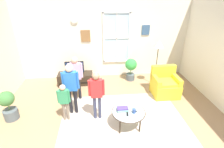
% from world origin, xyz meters
% --- Properties ---
extents(ground_plane, '(6.58, 5.96, 0.02)m').
position_xyz_m(ground_plane, '(0.00, 0.00, -0.01)').
color(ground_plane, '#9E7A56').
extents(back_wall, '(5.98, 0.17, 2.89)m').
position_xyz_m(back_wall, '(0.01, 2.74, 1.45)').
color(back_wall, silver).
rests_on(back_wall, ground_plane).
extents(area_rug, '(3.08, 2.38, 0.01)m').
position_xyz_m(area_rug, '(0.27, 0.04, 0.00)').
color(area_rug, '#C6B29E').
rests_on(area_rug, ground_plane).
extents(tv_stand, '(1.18, 0.47, 0.40)m').
position_xyz_m(tv_stand, '(-1.08, 2.12, 0.20)').
color(tv_stand, '#2D2319').
rests_on(tv_stand, ground_plane).
extents(television, '(0.63, 0.08, 0.44)m').
position_xyz_m(television, '(-1.08, 2.12, 0.63)').
color(television, '#4C4C4C').
rests_on(television, tv_stand).
extents(armchair, '(0.76, 0.74, 0.87)m').
position_xyz_m(armchair, '(1.76, 1.17, 0.33)').
color(armchair, yellow).
rests_on(armchair, ground_plane).
extents(coffee_table, '(0.79, 0.79, 0.42)m').
position_xyz_m(coffee_table, '(0.36, -0.12, 0.39)').
color(coffee_table, '#99B2B7').
rests_on(coffee_table, ground_plane).
extents(book_stack, '(0.26, 0.20, 0.08)m').
position_xyz_m(book_stack, '(0.22, -0.07, 0.46)').
color(book_stack, '#BAAB96').
rests_on(book_stack, coffee_table).
extents(cup, '(0.08, 0.08, 0.11)m').
position_xyz_m(cup, '(0.47, -0.18, 0.47)').
color(cup, '#334C8C').
rests_on(cup, coffee_table).
extents(remote_near_books, '(0.06, 0.14, 0.02)m').
position_xyz_m(remote_near_books, '(0.32, -0.21, 0.43)').
color(remote_near_books, black).
rests_on(remote_near_books, coffee_table).
extents(remote_near_cup, '(0.09, 0.14, 0.02)m').
position_xyz_m(remote_near_cup, '(0.51, -0.10, 0.43)').
color(remote_near_cup, black).
rests_on(remote_near_cup, coffee_table).
extents(person_red_shirt, '(0.39, 0.18, 1.29)m').
position_xyz_m(person_red_shirt, '(-0.36, 0.23, 0.81)').
color(person_red_shirt, '#333851').
rests_on(person_red_shirt, ground_plane).
extents(person_blue_shirt, '(0.42, 0.19, 1.40)m').
position_xyz_m(person_blue_shirt, '(-0.99, 0.51, 0.87)').
color(person_blue_shirt, black).
rests_on(person_blue_shirt, ground_plane).
extents(person_pink_shirt, '(0.40, 0.18, 1.34)m').
position_xyz_m(person_pink_shirt, '(-0.93, 1.17, 0.84)').
color(person_pink_shirt, black).
rests_on(person_pink_shirt, ground_plane).
extents(person_green_shirt, '(0.30, 0.14, 1.01)m').
position_xyz_m(person_green_shirt, '(-1.14, 0.24, 0.63)').
color(person_green_shirt, '#726656').
rests_on(person_green_shirt, ground_plane).
extents(potted_plant_by_window, '(0.42, 0.42, 0.82)m').
position_xyz_m(potted_plant_by_window, '(0.89, 2.23, 0.49)').
color(potted_plant_by_window, '#4C565B').
rests_on(potted_plant_by_window, ground_plane).
extents(potted_plant_corner, '(0.37, 0.37, 0.79)m').
position_xyz_m(potted_plant_corner, '(-2.54, 0.42, 0.42)').
color(potted_plant_corner, '#4C565B').
rests_on(potted_plant_corner, ground_plane).
extents(floor_lamp, '(0.32, 0.32, 1.57)m').
position_xyz_m(floor_lamp, '(1.65, 1.78, 1.31)').
color(floor_lamp, black).
rests_on(floor_lamp, ground_plane).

